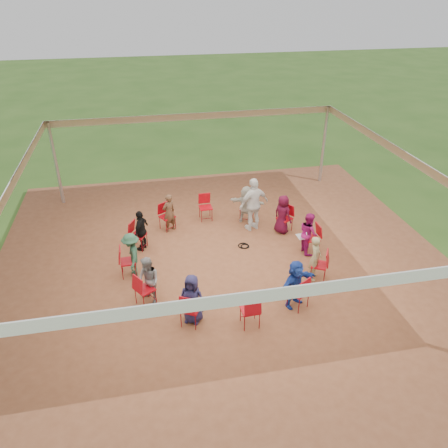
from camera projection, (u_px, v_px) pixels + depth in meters
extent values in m
plane|color=#2C4F18|center=(224.00, 263.00, 12.64)|extent=(80.00, 80.00, 0.00)
plane|color=brown|center=(224.00, 262.00, 12.64)|extent=(13.00, 13.00, 0.00)
cylinder|color=#B2B2B7|center=(56.00, 164.00, 15.31)|extent=(0.12, 0.12, 3.00)
cylinder|color=#B2B2B7|center=(324.00, 145.00, 17.05)|extent=(0.12, 0.12, 3.00)
plane|color=white|center=(224.00, 166.00, 11.17)|extent=(10.30, 10.30, 0.00)
cube|color=white|center=(289.00, 293.00, 6.83)|extent=(10.30, 0.03, 0.24)
cube|color=white|center=(195.00, 116.00, 15.63)|extent=(10.30, 0.03, 0.24)
cube|color=white|center=(11.00, 186.00, 10.34)|extent=(0.03, 10.30, 0.24)
cube|color=white|center=(405.00, 156.00, 12.12)|extent=(0.03, 10.30, 0.24)
imported|color=#8E1258|center=(308.00, 233.00, 12.83)|extent=(0.38, 0.64, 1.29)
imported|color=#44081E|center=(283.00, 214.00, 13.85)|extent=(0.63, 0.72, 1.29)
imported|color=#B7B5A3|center=(246.00, 204.00, 14.46)|extent=(1.27, 0.96, 1.29)
imported|color=brown|center=(169.00, 213.00, 13.95)|extent=(0.56, 0.51, 1.29)
imported|color=black|center=(141.00, 230.00, 12.97)|extent=(0.70, 0.85, 1.29)
imported|color=#264D36|center=(132.00, 255.00, 11.81)|extent=(0.44, 0.85, 1.29)
imported|color=gray|center=(148.00, 281.00, 10.79)|extent=(0.64, 0.72, 1.29)
imported|color=#201D42|center=(192.00, 299.00, 10.18)|extent=(0.72, 0.61, 1.29)
imported|color=#1C3897|center=(295.00, 284.00, 10.69)|extent=(1.25, 1.01, 1.29)
imported|color=#978A5C|center=(315.00, 258.00, 11.68)|extent=(0.49, 0.56, 1.29)
imported|color=silver|center=(254.00, 204.00, 13.91)|extent=(1.16, 0.85, 1.79)
torus|color=black|center=(243.00, 246.00, 13.40)|extent=(0.43, 0.43, 0.03)
torus|color=black|center=(245.00, 246.00, 13.37)|extent=(0.34, 0.34, 0.03)
cube|color=#B7B7BC|center=(301.00, 237.00, 12.84)|extent=(0.24, 0.35, 0.02)
cube|color=#B7B7BC|center=(305.00, 233.00, 12.80)|extent=(0.08, 0.34, 0.22)
cube|color=#CCE0FF|center=(305.00, 233.00, 12.80)|extent=(0.06, 0.30, 0.19)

